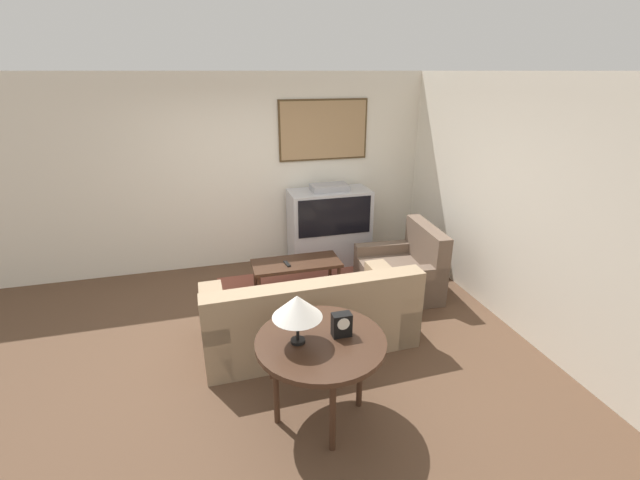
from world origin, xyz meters
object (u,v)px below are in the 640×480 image
(mantel_clock, at_px, (342,325))
(couch, at_px, (309,317))
(coffee_table, at_px, (296,265))
(table_lamp, at_px, (297,307))
(tv, at_px, (329,226))
(console_table, at_px, (321,347))
(armchair, at_px, (402,272))

(mantel_clock, bearing_deg, couch, 90.00)
(coffee_table, height_order, table_lamp, table_lamp)
(table_lamp, bearing_deg, tv, 69.16)
(couch, bearing_deg, coffee_table, -96.63)
(mantel_clock, bearing_deg, coffee_table, 87.32)
(couch, xyz_separation_m, console_table, (-0.17, -1.09, 0.40))
(console_table, bearing_deg, table_lamp, 174.63)
(tv, height_order, table_lamp, tv)
(tv, distance_m, console_table, 3.14)
(armchair, relative_size, console_table, 1.02)
(tv, xyz_separation_m, table_lamp, (-1.13, -2.97, 0.51))
(tv, distance_m, mantel_clock, 3.09)
(tv, height_order, console_table, tv)
(couch, height_order, mantel_clock, mantel_clock)
(couch, xyz_separation_m, mantel_clock, (-0.00, -1.07, 0.57))
(console_table, height_order, table_lamp, table_lamp)
(armchair, relative_size, coffee_table, 0.94)
(couch, distance_m, table_lamp, 1.37)
(armchair, distance_m, mantel_clock, 2.39)
(coffee_table, relative_size, mantel_clock, 5.77)
(armchair, distance_m, table_lamp, 2.67)
(couch, distance_m, mantel_clock, 1.22)
(tv, distance_m, coffee_table, 1.10)
(coffee_table, bearing_deg, mantel_clock, -92.68)
(tv, xyz_separation_m, console_table, (-0.95, -2.99, 0.13))
(tv, bearing_deg, console_table, -107.70)
(armchair, bearing_deg, tv, -146.60)
(tv, height_order, armchair, tv)
(couch, distance_m, coffee_table, 1.06)
(coffee_table, xyz_separation_m, table_lamp, (-0.45, -2.12, 0.68))
(coffee_table, xyz_separation_m, mantel_clock, (-0.10, -2.12, 0.46))
(console_table, xyz_separation_m, mantel_clock, (0.17, 0.02, 0.17))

